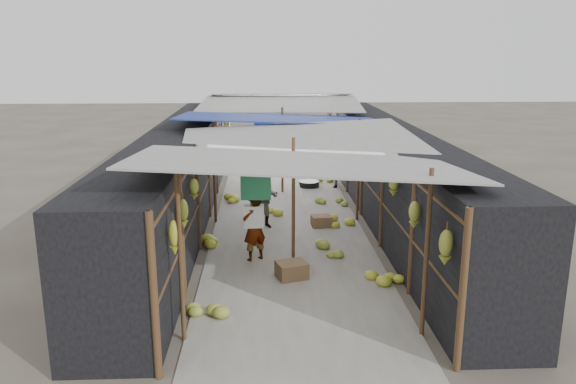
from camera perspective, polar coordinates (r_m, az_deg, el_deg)
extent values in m
plane|color=#6B6356|center=(8.78, 1.64, -14.54)|extent=(80.00, 80.00, 0.00)
cube|color=#9E998E|center=(14.80, -0.21, -2.37)|extent=(3.60, 16.00, 0.02)
cube|color=black|center=(14.66, -10.83, 1.81)|extent=(1.40, 15.00, 2.30)
cube|color=black|center=(14.87, 10.24, 2.02)|extent=(1.40, 15.00, 2.30)
cube|color=olive|center=(10.75, 0.38, -7.98)|extent=(0.66, 0.59, 0.33)
cube|color=olive|center=(13.84, 3.40, -3.00)|extent=(0.52, 0.43, 0.29)
cube|color=olive|center=(20.50, -3.16, 2.68)|extent=(0.59, 0.54, 0.31)
cylinder|color=black|center=(17.88, 2.15, 0.80)|extent=(0.65, 0.65, 0.19)
imported|color=white|center=(11.48, -3.45, -3.67)|extent=(0.62, 0.56, 1.41)
imported|color=navy|center=(13.59, -2.59, -0.49)|extent=(0.87, 0.75, 1.57)
imported|color=#45403C|center=(17.71, 4.77, 1.93)|extent=(0.44, 0.67, 0.98)
cylinder|color=brown|center=(8.30, -10.88, -6.66)|extent=(0.07, 0.07, 2.60)
cylinder|color=brown|center=(8.55, 13.89, -6.19)|extent=(0.07, 0.07, 2.60)
cylinder|color=brown|center=(11.08, 0.55, -1.10)|extent=(0.07, 0.07, 2.60)
cylinder|color=brown|center=(14.04, -7.49, 2.03)|extent=(0.07, 0.07, 2.60)
cylinder|color=brown|center=(14.19, 7.16, 2.17)|extent=(0.07, 0.07, 2.60)
cylinder|color=brown|center=(16.94, -0.57, 4.22)|extent=(0.07, 0.07, 2.60)
cylinder|color=brown|center=(19.93, -6.09, 5.64)|extent=(0.07, 0.07, 2.60)
cylinder|color=brown|center=(20.04, 4.29, 5.72)|extent=(0.07, 0.07, 2.60)
cube|color=gray|center=(8.87, 1.28, 3.00)|extent=(5.21, 3.19, 0.52)
cube|color=gray|center=(12.05, 1.20, 5.24)|extent=(5.23, 3.73, 0.50)
cube|color=navy|center=(15.29, -0.76, 7.50)|extent=(5.40, 3.60, 0.41)
cube|color=gray|center=(18.56, -0.78, 8.98)|extent=(5.37, 3.66, 0.27)
cube|color=gray|center=(20.95, -0.72, 9.84)|extent=(5.00, 1.99, 0.24)
cylinder|color=brown|center=(14.41, -8.22, 5.35)|extent=(0.06, 15.00, 0.06)
cylinder|color=brown|center=(14.58, 7.70, 5.47)|extent=(0.06, 15.00, 0.06)
cylinder|color=gray|center=(14.35, -0.22, 5.46)|extent=(0.02, 15.00, 0.02)
cube|color=navy|center=(18.29, -2.43, 6.37)|extent=(0.65, 0.03, 0.60)
cube|color=maroon|center=(13.84, 3.32, 3.86)|extent=(0.50, 0.03, 0.60)
cube|color=#257145|center=(11.02, -3.30, 0.94)|extent=(0.60, 0.03, 0.70)
cube|color=silver|center=(17.70, 0.41, 6.20)|extent=(0.60, 0.03, 0.55)
cube|color=#17259A|center=(15.52, -0.16, 5.00)|extent=(0.70, 0.03, 0.60)
ellipsoid|color=gold|center=(8.23, -11.51, -4.58)|extent=(0.16, 0.14, 0.53)
ellipsoid|color=olive|center=(9.15, -10.60, -2.19)|extent=(0.17, 0.14, 0.49)
ellipsoid|color=olive|center=(10.55, -9.54, 0.29)|extent=(0.18, 0.16, 0.42)
ellipsoid|color=olive|center=(12.41, -8.52, 2.34)|extent=(0.17, 0.15, 0.36)
ellipsoid|color=gold|center=(14.05, -7.85, 4.05)|extent=(0.19, 0.16, 0.47)
ellipsoid|color=olive|center=(14.86, -7.57, 4.37)|extent=(0.15, 0.13, 0.49)
ellipsoid|color=gold|center=(17.03, -6.96, 5.84)|extent=(0.19, 0.16, 0.47)
ellipsoid|color=gold|center=(17.98, -6.73, 5.90)|extent=(0.16, 0.14, 0.47)
ellipsoid|color=olive|center=(19.77, -6.38, 7.07)|extent=(0.16, 0.14, 0.36)
ellipsoid|color=gold|center=(21.42, -6.09, 7.07)|extent=(0.14, 0.12, 0.55)
ellipsoid|color=olive|center=(7.96, 15.72, -5.46)|extent=(0.19, 0.16, 0.52)
ellipsoid|color=olive|center=(9.43, 12.71, -2.29)|extent=(0.19, 0.16, 0.47)
ellipsoid|color=olive|center=(10.80, 10.70, 0.70)|extent=(0.20, 0.17, 0.44)
ellipsoid|color=gold|center=(12.55, 8.81, 2.81)|extent=(0.15, 0.13, 0.48)
ellipsoid|color=olive|center=(13.72, 7.84, 2.39)|extent=(0.18, 0.15, 0.60)
ellipsoid|color=olive|center=(15.18, 6.82, 4.13)|extent=(0.16, 0.14, 0.48)
ellipsoid|color=gold|center=(17.04, 5.78, 5.04)|extent=(0.15, 0.13, 0.45)
ellipsoid|color=gold|center=(18.24, 5.23, 6.61)|extent=(0.17, 0.14, 0.35)
ellipsoid|color=olive|center=(20.11, 4.50, 6.70)|extent=(0.14, 0.12, 0.45)
ellipsoid|color=olive|center=(21.54, 4.03, 7.24)|extent=(0.17, 0.15, 0.39)
ellipsoid|color=gold|center=(12.63, -7.53, -4.93)|extent=(0.45, 0.39, 0.23)
ellipsoid|color=gold|center=(10.68, 10.10, -8.44)|extent=(0.61, 0.52, 0.30)
ellipsoid|color=gold|center=(14.85, -1.04, -1.81)|extent=(0.54, 0.46, 0.27)
ellipsoid|color=olive|center=(9.48, -8.23, -11.26)|extent=(0.67, 0.57, 0.34)
ellipsoid|color=gold|center=(16.17, -5.41, -0.44)|extent=(0.66, 0.56, 0.33)
ellipsoid|color=gold|center=(14.08, 5.09, -2.58)|extent=(0.71, 0.60, 0.35)
ellipsoid|color=olive|center=(12.09, 3.92, -5.41)|extent=(0.71, 0.60, 0.35)
ellipsoid|color=gold|center=(18.68, 3.52, 1.59)|extent=(0.67, 0.57, 0.33)
ellipsoid|color=olive|center=(15.92, 4.44, -0.63)|extent=(0.69, 0.58, 0.34)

